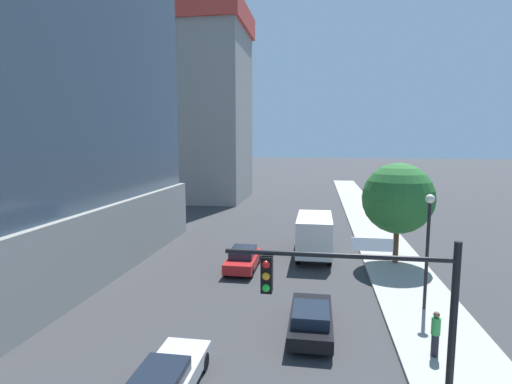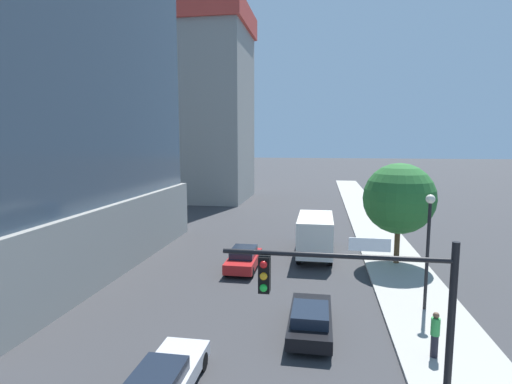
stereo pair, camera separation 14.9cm
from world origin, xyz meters
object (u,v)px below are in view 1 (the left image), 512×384
car_black (311,319)px  box_truck (314,232)px  traffic_light_pole (366,299)px  car_red (243,259)px  car_silver (168,377)px  street_lamp (428,235)px  pedestrian_green_shirt (436,333)px  construction_building (198,97)px  street_tree (398,198)px

car_black → box_truck: size_ratio=0.61×
box_truck → traffic_light_pole: bearing=-85.2°
car_red → car_silver: bearing=-90.0°
street_lamp → box_truck: size_ratio=0.74×
car_red → car_silver: 13.34m
car_silver → car_black: bearing=48.0°
car_red → car_silver: car_red is taller
car_silver → pedestrian_green_shirt: (9.38, 3.72, 0.41)m
construction_building → box_truck: bearing=-57.8°
traffic_light_pole → car_silver: size_ratio=1.52×
car_red → car_black: 9.43m
traffic_light_pole → box_truck: 18.60m
car_red → box_truck: 6.29m
car_red → car_black: car_red is taller
construction_building → traffic_light_pole: 50.20m
traffic_light_pole → box_truck: bearing=94.8°
street_lamp → car_red: 11.75m
construction_building → car_black: 45.19m
box_truck → pedestrian_green_shirt: box_truck is taller
construction_building → street_lamp: (22.55, -36.20, -10.84)m
street_tree → car_silver: 19.36m
street_tree → car_black: street_tree is taller
traffic_light_pole → pedestrian_green_shirt: 6.39m
box_truck → car_black: bearing=-90.0°
car_red → car_black: size_ratio=0.91×
car_black → street_lamp: bearing=30.2°
car_red → street_tree: bearing=14.8°
car_silver → box_truck: (4.60, 17.50, 1.11)m
pedestrian_green_shirt → car_silver: bearing=-158.3°
car_red → street_lamp: bearing=-26.3°
street_tree → car_red: 11.18m
pedestrian_green_shirt → box_truck: bearing=109.1°
street_lamp → pedestrian_green_shirt: 5.46m
construction_building → car_silver: bearing=-74.4°
street_lamp → car_red: size_ratio=1.33×
traffic_light_pole → street_tree: bearing=76.7°
car_black → pedestrian_green_shirt: 4.99m
street_tree → box_truck: street_tree is taller
box_truck → pedestrian_green_shirt: size_ratio=4.33×
construction_building → street_lamp: size_ratio=6.03×
car_red → box_truck: bearing=42.1°
car_red → box_truck: box_truck is taller
construction_building → pedestrian_green_shirt: construction_building is taller
street_lamp → box_truck: street_lamp is taller
traffic_light_pole → pedestrian_green_shirt: size_ratio=3.51×
construction_building → street_tree: 37.75m
traffic_light_pole → car_black: size_ratio=1.33×
car_black → pedestrian_green_shirt: bearing=-16.1°
car_red → box_truck: size_ratio=0.56×
box_truck → pedestrian_green_shirt: 14.60m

